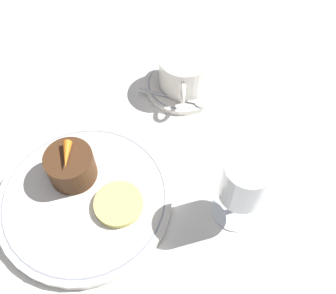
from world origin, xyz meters
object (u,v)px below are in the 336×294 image
object	(u,v)px
dinner_plate	(85,199)
wine_glass	(244,184)
coffee_cup	(184,70)
dessert_cake	(71,166)

from	to	relation	value
dinner_plate	wine_glass	world-z (taller)	wine_glass
dinner_plate	coffee_cup	world-z (taller)	coffee_cup
coffee_cup	dessert_cake	xyz separation A→B (m)	(0.20, -0.16, -0.00)
dinner_plate	wine_glass	xyz separation A→B (m)	(0.00, 0.22, 0.07)
wine_glass	dessert_cake	distance (m)	0.25
coffee_cup	wine_glass	world-z (taller)	wine_glass
dinner_plate	dessert_cake	bearing A→B (deg)	-149.27
wine_glass	dinner_plate	bearing A→B (deg)	-90.45
coffee_cup	dessert_cake	distance (m)	0.25
dinner_plate	coffee_cup	distance (m)	0.27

